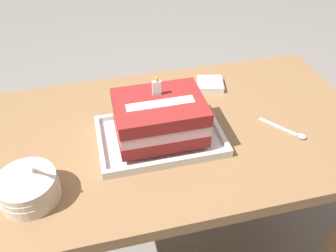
% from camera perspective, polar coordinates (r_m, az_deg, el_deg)
% --- Properties ---
extents(dining_table, '(1.13, 0.63, 0.73)m').
position_cam_1_polar(dining_table, '(1.10, 1.16, -5.37)').
color(dining_table, olive).
rests_on(dining_table, ground_plane).
extents(foil_tray, '(0.34, 0.23, 0.02)m').
position_cam_1_polar(foil_tray, '(0.98, -1.29, -1.80)').
color(foil_tray, silver).
rests_on(foil_tray, dining_table).
extents(birthday_cake, '(0.23, 0.17, 0.16)m').
position_cam_1_polar(birthday_cake, '(0.93, -1.36, 1.42)').
color(birthday_cake, maroon).
rests_on(birthday_cake, foil_tray).
extents(bowl_stack, '(0.14, 0.14, 0.12)m').
position_cam_1_polar(bowl_stack, '(0.88, -21.58, -9.27)').
color(bowl_stack, silver).
rests_on(bowl_stack, dining_table).
extents(serving_spoon_near_tray, '(0.10, 0.12, 0.01)m').
position_cam_1_polar(serving_spoon_near_tray, '(1.06, 19.46, -1.00)').
color(serving_spoon_near_tray, silver).
rests_on(serving_spoon_near_tray, dining_table).
extents(napkin_pile, '(0.10, 0.10, 0.02)m').
position_cam_1_polar(napkin_pile, '(1.19, 6.83, 6.72)').
color(napkin_pile, white).
rests_on(napkin_pile, dining_table).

